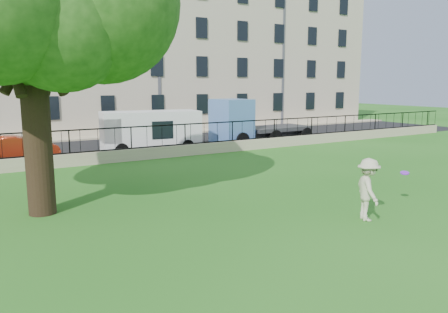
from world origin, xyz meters
TOP-DOWN VIEW (x-y plane):
  - ground at (0.00, 0.00)m, footprint 120.00×120.00m
  - retaining_wall at (0.00, 12.00)m, footprint 50.00×0.40m
  - iron_railing at (0.00, 12.00)m, footprint 50.00×0.05m
  - street at (0.00, 16.70)m, footprint 60.00×9.00m
  - sidewalk at (0.00, 21.90)m, footprint 60.00×1.40m
  - building_row at (0.00, 27.57)m, footprint 56.40×10.40m
  - man at (2.50, -0.84)m, footprint 1.12×1.33m
  - frisbee at (4.70, -0.39)m, footprint 0.34×0.34m
  - red_sedan at (-4.95, 14.73)m, footprint 3.91×1.47m
  - white_van at (2.00, 14.40)m, footprint 5.71×2.86m
  - blue_truck at (9.79, 14.40)m, footprint 6.99×2.79m

SIDE VIEW (x-z plane):
  - ground at x=0.00m, z-range 0.00..0.00m
  - street at x=0.00m, z-range 0.00..0.01m
  - sidewalk at x=0.00m, z-range 0.00..0.12m
  - retaining_wall at x=0.00m, z-range 0.00..0.60m
  - red_sedan at x=-4.95m, z-range 0.00..1.28m
  - man at x=2.50m, z-range 0.00..1.79m
  - frisbee at x=4.70m, z-range 1.00..1.12m
  - white_van at x=2.00m, z-range 0.00..2.30m
  - iron_railing at x=0.00m, z-range 0.59..1.72m
  - blue_truck at x=9.79m, z-range 0.00..2.88m
  - building_row at x=0.00m, z-range 0.02..13.82m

